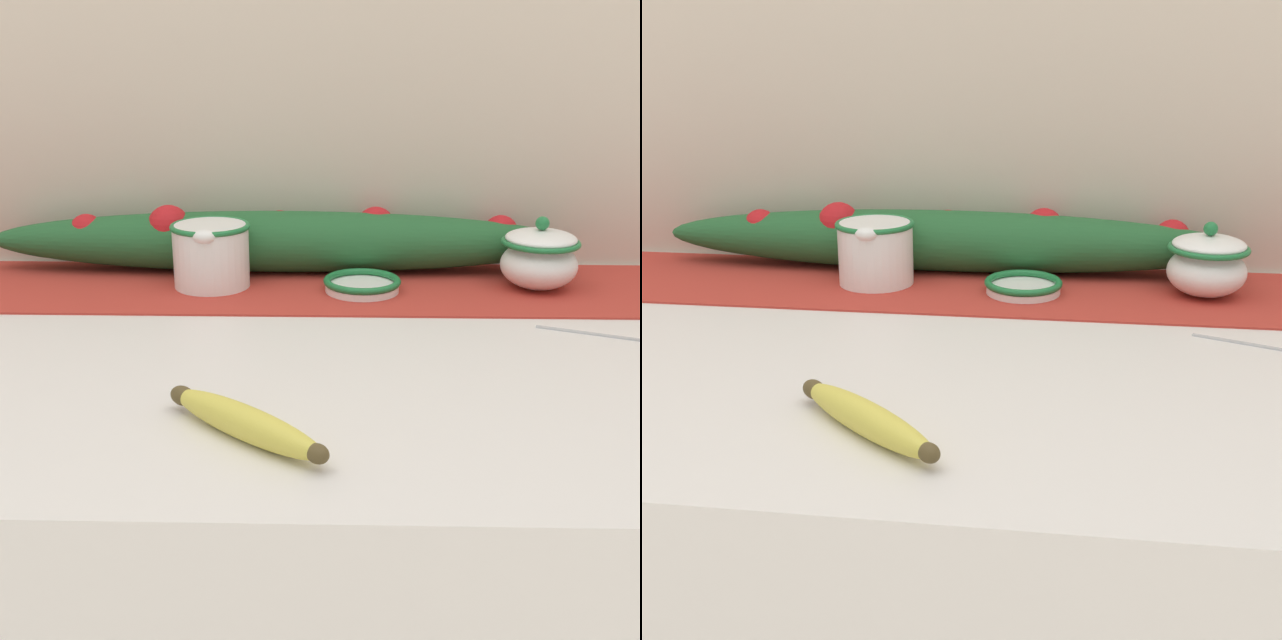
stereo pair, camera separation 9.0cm
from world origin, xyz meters
TOP-DOWN VIEW (x-y plane):
  - countertop at (0.00, 0.00)m, footprint 1.48×0.75m
  - back_wall at (0.00, 0.40)m, footprint 2.28×0.04m
  - table_runner at (0.00, 0.24)m, footprint 1.36×0.26m
  - cream_pitcher at (-0.09, 0.24)m, footprint 0.12×0.14m
  - sugar_bowl at (0.38, 0.24)m, footprint 0.11×0.11m
  - small_dish at (0.13, 0.22)m, footprint 0.11×0.11m
  - banana at (0.01, -0.24)m, footprint 0.17×0.15m
  - poinsettia_garland at (-0.00, 0.32)m, footprint 0.91×0.10m

SIDE VIEW (x-z plane):
  - countertop at x=0.00m, z-range 0.00..0.88m
  - table_runner at x=0.00m, z-range 0.88..0.88m
  - small_dish at x=0.13m, z-range 0.88..0.90m
  - banana at x=0.01m, z-range 0.88..0.91m
  - sugar_bowl at x=0.38m, z-range 0.88..0.98m
  - poinsettia_garland at x=0.00m, z-range 0.88..0.99m
  - cream_pitcher at x=-0.09m, z-range 0.89..0.98m
  - back_wall at x=0.00m, z-range 0.00..2.40m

